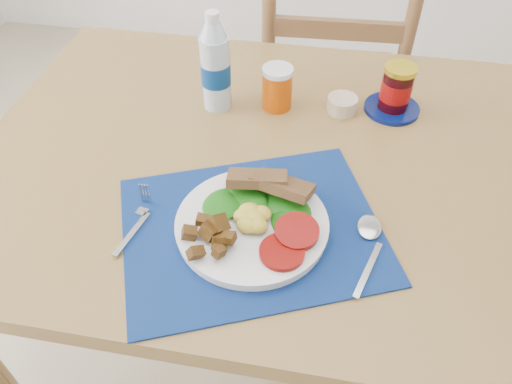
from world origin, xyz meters
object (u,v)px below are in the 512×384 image
breakfast_plate (249,223)px  water_bottle (215,67)px  jam_on_saucer (396,92)px  juice_glass (277,89)px  chair_far (332,58)px

breakfast_plate → water_bottle: size_ratio=1.18×
water_bottle → jam_on_saucer: water_bottle is taller
water_bottle → juice_glass: bearing=8.0°
chair_far → jam_on_saucer: chair_far is taller
juice_glass → jam_on_saucer: (0.26, 0.03, 0.00)m
chair_far → juice_glass: bearing=74.8°
water_bottle → juice_glass: 0.14m
water_bottle → jam_on_saucer: (0.39, 0.05, -0.05)m
breakfast_plate → juice_glass: (-0.01, 0.38, 0.02)m
water_bottle → juice_glass: (0.13, 0.02, -0.05)m
breakfast_plate → jam_on_saucer: jam_on_saucer is taller
water_bottle → juice_glass: size_ratio=2.40×
jam_on_saucer → juice_glass: bearing=-173.1°
jam_on_saucer → breakfast_plate: bearing=-121.4°
breakfast_plate → juice_glass: size_ratio=2.83×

